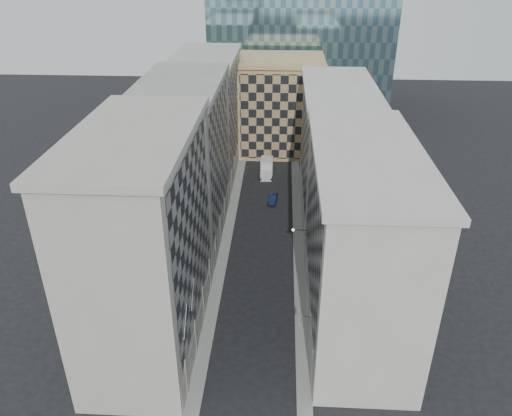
% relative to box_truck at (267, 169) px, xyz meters
% --- Properties ---
extents(sidewalk_west, '(1.50, 100.00, 0.15)m').
position_rel_box_truck_xyz_m(sidewalk_west, '(-5.05, -24.40, -1.21)').
color(sidewalk_west, gray).
rests_on(sidewalk_west, ground).
extents(sidewalk_east, '(1.50, 100.00, 0.15)m').
position_rel_box_truck_xyz_m(sidewalk_east, '(5.45, -24.40, -1.21)').
color(sidewalk_east, gray).
rests_on(sidewalk_east, ground).
extents(bldg_left_a, '(10.80, 22.80, 23.70)m').
position_rel_box_truck_xyz_m(bldg_left_a, '(-10.68, -43.40, 10.54)').
color(bldg_left_a, '#A29D92').
rests_on(bldg_left_a, ground).
extents(bldg_left_b, '(10.80, 22.80, 22.70)m').
position_rel_box_truck_xyz_m(bldg_left_b, '(-10.68, -21.40, 10.04)').
color(bldg_left_b, gray).
rests_on(bldg_left_b, ground).
extents(bldg_left_c, '(10.80, 22.80, 21.70)m').
position_rel_box_truck_xyz_m(bldg_left_c, '(-10.68, 0.60, 9.54)').
color(bldg_left_c, '#A29D92').
rests_on(bldg_left_c, ground).
extents(bldg_right_a, '(10.80, 26.80, 20.70)m').
position_rel_box_truck_xyz_m(bldg_right_a, '(11.08, -39.40, 9.03)').
color(bldg_right_a, '#AEAB9F').
rests_on(bldg_right_a, ground).
extents(bldg_right_b, '(10.80, 28.80, 19.70)m').
position_rel_box_truck_xyz_m(bldg_right_b, '(11.09, -12.40, 8.56)').
color(bldg_right_b, '#AEAB9F').
rests_on(bldg_right_b, ground).
extents(tan_block, '(16.80, 14.80, 18.80)m').
position_rel_box_truck_xyz_m(tan_block, '(2.20, 13.49, 8.15)').
color(tan_block, tan).
rests_on(tan_block, ground).
extents(church_tower, '(7.20, 7.20, 51.50)m').
position_rel_box_truck_xyz_m(church_tower, '(0.20, 27.60, 25.66)').
color(church_tower, '#2C2822').
rests_on(church_tower, ground).
extents(flagpoles_left, '(0.10, 6.33, 2.33)m').
position_rel_box_truck_xyz_m(flagpoles_left, '(-5.70, -48.40, 6.71)').
color(flagpoles_left, gray).
rests_on(flagpoles_left, ground).
extents(bracket_lamp, '(1.98, 0.36, 0.36)m').
position_rel_box_truck_xyz_m(bracket_lamp, '(4.58, -30.40, 4.91)').
color(bracket_lamp, black).
rests_on(bracket_lamp, ground).
extents(box_truck, '(2.20, 5.39, 2.96)m').
position_rel_box_truck_xyz_m(box_truck, '(0.00, 0.00, 0.00)').
color(box_truck, silver).
rests_on(box_truck, ground).
extents(dark_car, '(1.76, 3.89, 1.24)m').
position_rel_box_truck_xyz_m(dark_car, '(1.40, -10.97, -0.67)').
color(dark_car, '#0F1B39').
rests_on(dark_car, ground).
extents(shop_sign, '(1.21, 0.67, 0.77)m').
position_rel_box_truck_xyz_m(shop_sign, '(5.16, -44.67, 2.55)').
color(shop_sign, black).
rests_on(shop_sign, ground).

